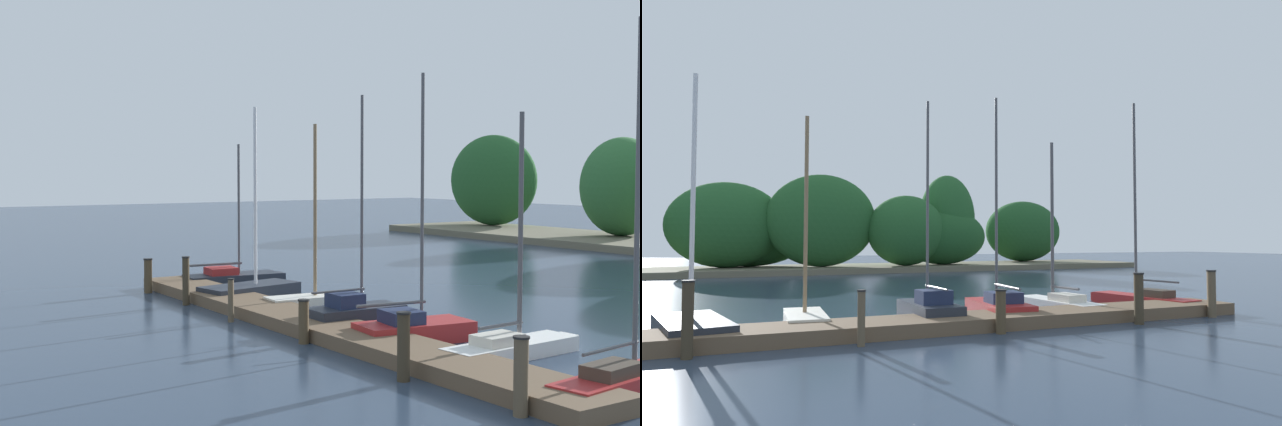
{
  "view_description": "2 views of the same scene",
  "coord_description": "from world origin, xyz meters",
  "views": [
    {
      "loc": [
        19.08,
        0.84,
        4.33
      ],
      "look_at": [
        -0.54,
        13.36,
        3.1
      ],
      "focal_mm": 47.1,
      "sensor_mm": 36.0,
      "label": 1
    },
    {
      "loc": [
        -5.25,
        -0.95,
        2.36
      ],
      "look_at": [
        1.67,
        14.28,
        3.14
      ],
      "focal_mm": 31.64,
      "sensor_mm": 36.0,
      "label": 2
    }
  ],
  "objects": [
    {
      "name": "mooring_piling_0",
      "position": [
        -8.66,
        11.42,
        0.61
      ],
      "size": [
        0.32,
        0.32,
        1.21
      ],
      "color": "#4C3D28",
      "rests_on": "ground"
    },
    {
      "name": "dock_pier",
      "position": [
        0.0,
        12.64,
        0.17
      ],
      "size": [
        19.88,
        1.8,
        0.35
      ],
      "color": "brown",
      "rests_on": "ground"
    },
    {
      "name": "sailboat_4",
      "position": [
        2.79,
        14.12,
        0.36
      ],
      "size": [
        1.64,
        3.33,
        6.71
      ],
      "rotation": [
        0.0,
        0.0,
        1.44
      ],
      "color": "maroon",
      "rests_on": "ground"
    },
    {
      "name": "mooring_piling_3",
      "position": [
        1.5,
        11.58,
        0.56
      ],
      "size": [
        0.3,
        0.3,
        1.1
      ],
      "color": "#4C3D28",
      "rests_on": "ground"
    },
    {
      "name": "mooring_piling_5",
      "position": [
        8.78,
        11.58,
        0.72
      ],
      "size": [
        0.3,
        0.3,
        1.42
      ],
      "color": "brown",
      "rests_on": "ground"
    },
    {
      "name": "sailboat_3",
      "position": [
        0.48,
        13.93,
        0.4
      ],
      "size": [
        1.23,
        2.93,
        6.33
      ],
      "rotation": [
        0.0,
        0.0,
        1.54
      ],
      "color": "#232833",
      "rests_on": "ground"
    },
    {
      "name": "sailboat_5",
      "position": [
        5.38,
        14.9,
        0.33
      ],
      "size": [
        1.18,
        4.03,
        5.64
      ],
      "rotation": [
        0.0,
        0.0,
        1.63
      ],
      "color": "white",
      "rests_on": "ground"
    },
    {
      "name": "mooring_piling_1",
      "position": [
        -5.56,
        11.5,
        0.78
      ],
      "size": [
        0.26,
        0.26,
        1.55
      ],
      "color": "#3D3323",
      "rests_on": "ground"
    },
    {
      "name": "mooring_piling_2",
      "position": [
        -2.1,
        11.37,
        0.63
      ],
      "size": [
        0.2,
        0.2,
        1.24
      ],
      "color": "brown",
      "rests_on": "ground"
    },
    {
      "name": "sailboat_6",
      "position": [
        8.72,
        14.6,
        0.37
      ],
      "size": [
        1.4,
        4.36,
        7.25
      ],
      "rotation": [
        0.0,
        0.0,
        1.69
      ],
      "color": "maroon",
      "rests_on": "ground"
    },
    {
      "name": "mooring_piling_4",
      "position": [
        5.75,
        11.37,
        0.72
      ],
      "size": [
        0.3,
        0.3,
        1.42
      ],
      "color": "#3D3323",
      "rests_on": "ground"
    },
    {
      "name": "sailboat_1",
      "position": [
        -5.54,
        13.92,
        0.33
      ],
      "size": [
        1.94,
        3.72,
        6.38
      ],
      "rotation": [
        0.0,
        0.0,
        1.74
      ],
      "color": "#232833",
      "rests_on": "ground"
    },
    {
      "name": "sailboat_2",
      "position": [
        -2.81,
        14.55,
        0.34
      ],
      "size": [
        1.22,
        2.95,
        5.71
      ],
      "rotation": [
        0.0,
        0.0,
        1.49
      ],
      "color": "silver",
      "rests_on": "ground"
    },
    {
      "name": "sailboat_0",
      "position": [
        -8.99,
        14.96,
        0.29
      ],
      "size": [
        1.65,
        3.88,
        5.25
      ],
      "rotation": [
        0.0,
        0.0,
        1.48
      ],
      "color": "#232833",
      "rests_on": "ground"
    }
  ]
}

